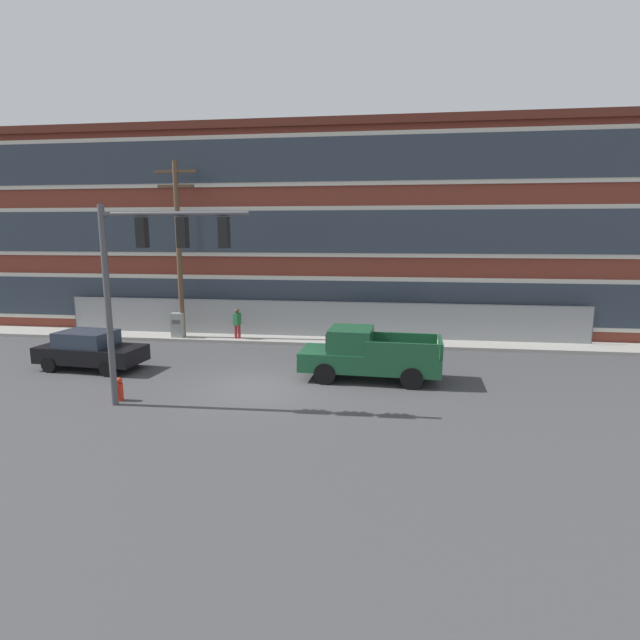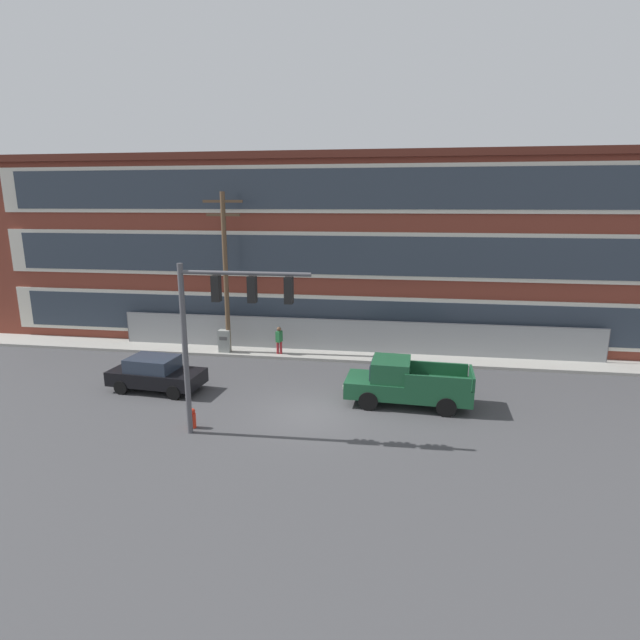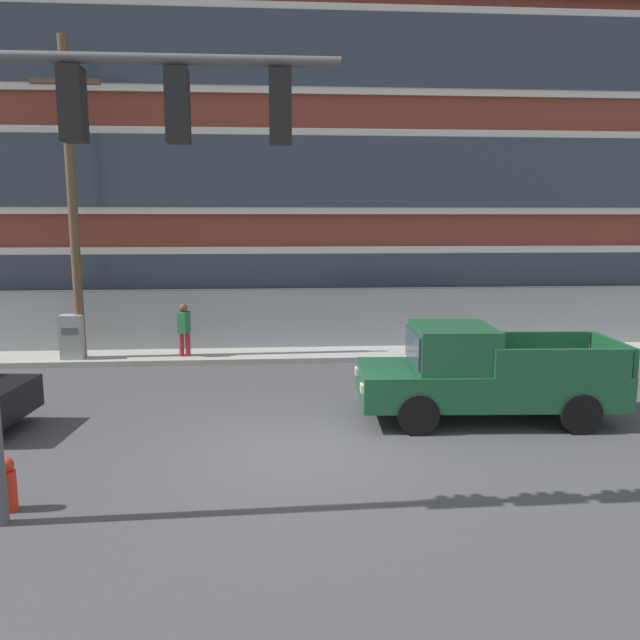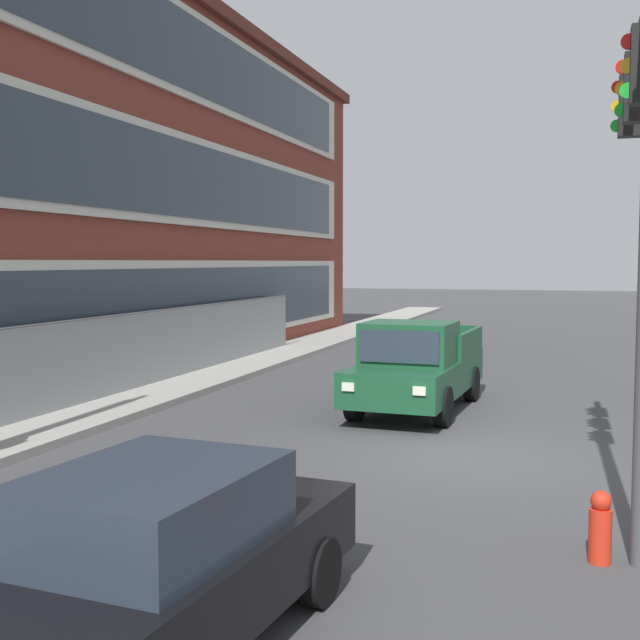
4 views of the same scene
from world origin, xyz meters
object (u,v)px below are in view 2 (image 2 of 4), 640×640
(fire_hydrant, at_px, (193,418))
(utility_pole_near_corner, at_px, (225,268))
(pedestrian_near_cabinet, at_px, (279,340))
(electrical_cabinet, at_px, (225,342))
(sedan_black, at_px, (156,373))
(pickup_truck_dark_green, at_px, (405,383))
(traffic_signal_mast, at_px, (222,314))

(fire_hydrant, bearing_deg, utility_pole_near_corner, 100.59)
(pedestrian_near_cabinet, bearing_deg, utility_pole_near_corner, 179.52)
(utility_pole_near_corner, xyz_separation_m, electrical_cabinet, (-0.19, -0.12, -4.16))
(sedan_black, xyz_separation_m, pedestrian_near_cabinet, (4.36, 5.82, 0.18))
(fire_hydrant, bearing_deg, sedan_black, 132.59)
(sedan_black, height_order, fire_hydrant, sedan_black)
(utility_pole_near_corner, bearing_deg, sedan_black, -103.89)
(pickup_truck_dark_green, distance_m, utility_pole_near_corner, 11.99)
(pickup_truck_dark_green, distance_m, fire_hydrant, 8.74)
(traffic_signal_mast, distance_m, sedan_black, 7.14)
(traffic_signal_mast, xyz_separation_m, pickup_truck_dark_green, (6.50, 3.90, -3.64))
(traffic_signal_mast, relative_size, electrical_cabinet, 4.47)
(electrical_cabinet, xyz_separation_m, fire_hydrant, (1.93, -9.18, -0.33))
(utility_pole_near_corner, xyz_separation_m, pedestrian_near_cabinet, (2.92, -0.02, -3.90))
(electrical_cabinet, xyz_separation_m, pedestrian_near_cabinet, (3.11, 0.10, 0.27))
(sedan_black, distance_m, pedestrian_near_cabinet, 7.27)
(sedan_black, relative_size, fire_hydrant, 5.58)
(traffic_signal_mast, distance_m, fire_hydrant, 4.47)
(sedan_black, relative_size, electrical_cabinet, 3.07)
(sedan_black, bearing_deg, pickup_truck_dark_green, 0.22)
(traffic_signal_mast, height_order, sedan_black, traffic_signal_mast)
(electrical_cabinet, distance_m, fire_hydrant, 9.39)
(fire_hydrant, bearing_deg, pickup_truck_dark_green, 23.71)
(traffic_signal_mast, height_order, pedestrian_near_cabinet, traffic_signal_mast)
(traffic_signal_mast, relative_size, pedestrian_near_cabinet, 3.74)
(traffic_signal_mast, xyz_separation_m, utility_pole_near_corner, (-3.23, 9.70, 0.30))
(traffic_signal_mast, bearing_deg, fire_hydrant, 165.07)
(pickup_truck_dark_green, distance_m, sedan_black, 11.17)
(electrical_cabinet, distance_m, pedestrian_near_cabinet, 3.13)
(utility_pole_near_corner, distance_m, electrical_cabinet, 4.17)
(pickup_truck_dark_green, distance_m, pedestrian_near_cabinet, 8.92)
(pickup_truck_dark_green, bearing_deg, pedestrian_near_cabinet, 139.69)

